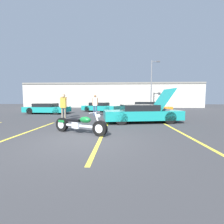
{
  "coord_description": "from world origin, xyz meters",
  "views": [
    {
      "loc": [
        1.3,
        -5.1,
        1.43
      ],
      "look_at": [
        0.95,
        2.37,
        0.8
      ],
      "focal_mm": 24.0,
      "sensor_mm": 36.0,
      "label": 1
    }
  ],
  "objects_px": {
    "parked_car_right_row": "(148,108)",
    "spectator_midground": "(64,104)",
    "parked_car_mid_row": "(100,107)",
    "spectator_by_show_car": "(95,103)",
    "motorcycle": "(80,125)",
    "light_pole": "(152,83)",
    "parked_car_left_row": "(47,109)",
    "show_car_hood_open": "(142,113)",
    "spectator_near_motorcycle": "(63,105)"
  },
  "relations": [
    {
      "from": "light_pole",
      "to": "spectator_midground",
      "type": "distance_m",
      "value": 13.97
    },
    {
      "from": "motorcycle",
      "to": "parked_car_mid_row",
      "type": "relative_size",
      "value": 0.54
    },
    {
      "from": "light_pole",
      "to": "spectator_by_show_car",
      "type": "distance_m",
      "value": 11.48
    },
    {
      "from": "motorcycle",
      "to": "parked_car_right_row",
      "type": "distance_m",
      "value": 10.58
    },
    {
      "from": "light_pole",
      "to": "parked_car_left_row",
      "type": "relative_size",
      "value": 1.59
    },
    {
      "from": "motorcycle",
      "to": "parked_car_right_row",
      "type": "relative_size",
      "value": 0.48
    },
    {
      "from": "motorcycle",
      "to": "parked_car_left_row",
      "type": "distance_m",
      "value": 10.25
    },
    {
      "from": "parked_car_left_row",
      "to": "spectator_midground",
      "type": "bearing_deg",
      "value": -45.15
    },
    {
      "from": "show_car_hood_open",
      "to": "spectator_midground",
      "type": "xyz_separation_m",
      "value": [
        -5.69,
        2.0,
        0.54
      ]
    },
    {
      "from": "spectator_by_show_car",
      "to": "spectator_midground",
      "type": "xyz_separation_m",
      "value": [
        -2.18,
        -1.52,
        0.02
      ]
    },
    {
      "from": "motorcycle",
      "to": "show_car_hood_open",
      "type": "bearing_deg",
      "value": 70.6
    },
    {
      "from": "parked_car_mid_row",
      "to": "spectator_by_show_car",
      "type": "bearing_deg",
      "value": -65.05
    },
    {
      "from": "light_pole",
      "to": "spectator_midground",
      "type": "height_order",
      "value": "light_pole"
    },
    {
      "from": "show_car_hood_open",
      "to": "spectator_near_motorcycle",
      "type": "distance_m",
      "value": 5.28
    },
    {
      "from": "parked_car_right_row",
      "to": "parked_car_mid_row",
      "type": "bearing_deg",
      "value": -178.55
    },
    {
      "from": "parked_car_left_row",
      "to": "parked_car_right_row",
      "type": "xyz_separation_m",
      "value": [
        10.23,
        0.9,
        0.06
      ]
    },
    {
      "from": "parked_car_mid_row",
      "to": "spectator_near_motorcycle",
      "type": "bearing_deg",
      "value": -78.98
    },
    {
      "from": "light_pole",
      "to": "show_car_hood_open",
      "type": "distance_m",
      "value": 13.24
    },
    {
      "from": "parked_car_mid_row",
      "to": "spectator_midground",
      "type": "distance_m",
      "value": 6.25
    },
    {
      "from": "motorcycle",
      "to": "spectator_midground",
      "type": "relative_size",
      "value": 1.32
    },
    {
      "from": "parked_car_mid_row",
      "to": "spectator_by_show_car",
      "type": "xyz_separation_m",
      "value": [
        0.11,
        -4.34,
        0.57
      ]
    },
    {
      "from": "parked_car_left_row",
      "to": "spectator_near_motorcycle",
      "type": "relative_size",
      "value": 2.48
    },
    {
      "from": "light_pole",
      "to": "show_car_hood_open",
      "type": "bearing_deg",
      "value": -104.55
    },
    {
      "from": "show_car_hood_open",
      "to": "parked_car_mid_row",
      "type": "height_order",
      "value": "show_car_hood_open"
    },
    {
      "from": "light_pole",
      "to": "parked_car_right_row",
      "type": "relative_size",
      "value": 1.36
    },
    {
      "from": "light_pole",
      "to": "motorcycle",
      "type": "distance_m",
      "value": 17.21
    },
    {
      "from": "spectator_by_show_car",
      "to": "spectator_near_motorcycle",
      "type": "bearing_deg",
      "value": -120.77
    },
    {
      "from": "parked_car_left_row",
      "to": "spectator_midground",
      "type": "relative_size",
      "value": 2.34
    },
    {
      "from": "show_car_hood_open",
      "to": "light_pole",
      "type": "bearing_deg",
      "value": 65.64
    },
    {
      "from": "light_pole",
      "to": "spectator_near_motorcycle",
      "type": "relative_size",
      "value": 3.93
    },
    {
      "from": "show_car_hood_open",
      "to": "parked_car_mid_row",
      "type": "bearing_deg",
      "value": 104.87
    },
    {
      "from": "parked_car_right_row",
      "to": "spectator_near_motorcycle",
      "type": "xyz_separation_m",
      "value": [
        -6.77,
        -5.63,
        0.47
      ]
    },
    {
      "from": "parked_car_left_row",
      "to": "spectator_near_motorcycle",
      "type": "xyz_separation_m",
      "value": [
        3.46,
        -4.72,
        0.53
      ]
    },
    {
      "from": "spectator_by_show_car",
      "to": "parked_car_right_row",
      "type": "bearing_deg",
      "value": 28.6
    },
    {
      "from": "show_car_hood_open",
      "to": "spectator_near_motorcycle",
      "type": "relative_size",
      "value": 2.8
    },
    {
      "from": "parked_car_right_row",
      "to": "parked_car_mid_row",
      "type": "height_order",
      "value": "parked_car_right_row"
    },
    {
      "from": "parked_car_mid_row",
      "to": "light_pole",
      "type": "bearing_deg",
      "value": 57.23
    },
    {
      "from": "light_pole",
      "to": "show_car_hood_open",
      "type": "xyz_separation_m",
      "value": [
        -3.22,
        -12.42,
        -3.25
      ]
    },
    {
      "from": "light_pole",
      "to": "spectator_by_show_car",
      "type": "relative_size",
      "value": 3.77
    },
    {
      "from": "show_car_hood_open",
      "to": "parked_car_mid_row",
      "type": "relative_size",
      "value": 1.08
    },
    {
      "from": "light_pole",
      "to": "spectator_by_show_car",
      "type": "height_order",
      "value": "light_pole"
    },
    {
      "from": "spectator_near_motorcycle",
      "to": "spectator_by_show_car",
      "type": "height_order",
      "value": "spectator_by_show_car"
    },
    {
      "from": "parked_car_right_row",
      "to": "spectator_midground",
      "type": "relative_size",
      "value": 2.73
    },
    {
      "from": "spectator_by_show_car",
      "to": "show_car_hood_open",
      "type": "bearing_deg",
      "value": -45.14
    },
    {
      "from": "parked_car_right_row",
      "to": "spectator_midground",
      "type": "distance_m",
      "value": 8.43
    },
    {
      "from": "spectator_midground",
      "to": "show_car_hood_open",
      "type": "bearing_deg",
      "value": -19.41
    },
    {
      "from": "show_car_hood_open",
      "to": "parked_car_right_row",
      "type": "height_order",
      "value": "show_car_hood_open"
    },
    {
      "from": "motorcycle",
      "to": "parked_car_left_row",
      "type": "xyz_separation_m",
      "value": [
        -5.58,
        8.6,
        0.13
      ]
    },
    {
      "from": "light_pole",
      "to": "spectator_midground",
      "type": "xyz_separation_m",
      "value": [
        -8.91,
        -10.42,
        -2.7
      ]
    },
    {
      "from": "light_pole",
      "to": "parked_car_left_row",
      "type": "distance_m",
      "value": 14.21
    }
  ]
}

